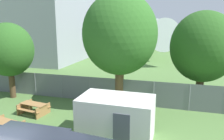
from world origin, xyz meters
TOP-DOWN VIEW (x-y plane):
  - hangar_building at (-18.97, 27.74)m, footprint 20.56×15.63m
  - perimeter_fence at (0.00, 9.73)m, footprint 56.07×0.07m
  - airplane at (-2.69, 45.80)m, footprint 35.08×43.83m
  - portable_cabin at (3.58, 4.57)m, footprint 3.97×2.40m
  - picnic_bench_near_cabin at (-2.77, 6.15)m, footprint 2.05×1.65m
  - picnic_bench_open_grass at (-2.66, 3.27)m, footprint 2.21×1.73m
  - tree_near_hangar at (8.54, 12.24)m, footprint 5.05×5.05m
  - tree_left_of_cabin at (2.45, 9.81)m, footprint 5.57×5.57m
  - tree_behind_benches at (-6.60, 8.67)m, footprint 3.98×3.98m

SIDE VIEW (x-z plane):
  - picnic_bench_near_cabin at x=-2.77m, z-range 0.10..0.86m
  - picnic_bench_open_grass at x=-2.66m, z-range 0.10..0.86m
  - perimeter_fence at x=0.00m, z-range 0.00..1.99m
  - portable_cabin at x=3.58m, z-range 0.00..2.34m
  - tree_behind_benches at x=-6.60m, z-range 0.92..7.19m
  - tree_near_hangar at x=8.54m, z-range 0.79..7.97m
  - airplane at x=-2.69m, z-range -2.42..11.54m
  - tree_left_of_cabin at x=2.45m, z-range 1.15..9.63m
  - hangar_building at x=-18.97m, z-range -0.80..14.27m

